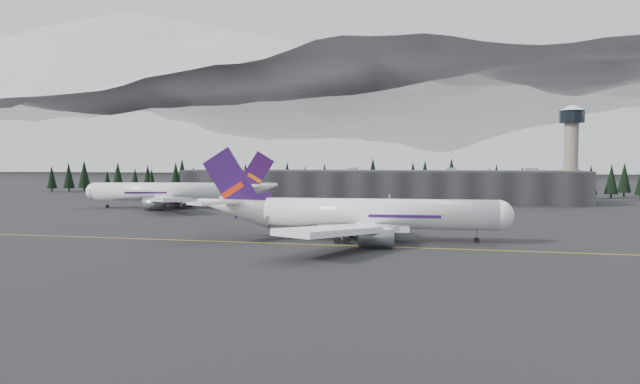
% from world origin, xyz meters
% --- Properties ---
extents(ground, '(1400.00, 1400.00, 0.00)m').
position_xyz_m(ground, '(0.00, 0.00, 0.00)').
color(ground, black).
rests_on(ground, ground).
extents(taxiline, '(400.00, 0.40, 0.02)m').
position_xyz_m(taxiline, '(0.00, -2.00, 0.01)').
color(taxiline, gold).
rests_on(taxiline, ground).
extents(terminal, '(160.00, 30.00, 12.60)m').
position_xyz_m(terminal, '(0.00, 125.00, 6.30)').
color(terminal, black).
rests_on(terminal, ground).
extents(control_tower, '(10.00, 10.00, 37.70)m').
position_xyz_m(control_tower, '(75.00, 128.00, 23.41)').
color(control_tower, gray).
rests_on(control_tower, ground).
extents(treeline, '(360.00, 20.00, 15.00)m').
position_xyz_m(treeline, '(0.00, 162.00, 7.50)').
color(treeline, black).
rests_on(treeline, ground).
extents(mountain_ridge, '(4400.00, 900.00, 420.00)m').
position_xyz_m(mountain_ridge, '(0.00, 1000.00, 0.00)').
color(mountain_ridge, white).
rests_on(mountain_ridge, ground).
extents(jet_main, '(64.87, 59.73, 19.07)m').
position_xyz_m(jet_main, '(9.74, 5.60, 5.38)').
color(jet_main, white).
rests_on(jet_main, ground).
extents(jet_parked, '(66.64, 60.97, 19.77)m').
position_xyz_m(jet_parked, '(-61.26, 72.63, 5.58)').
color(jet_parked, white).
rests_on(jet_parked, ground).
extents(gse_vehicle_a, '(4.50, 6.06, 1.53)m').
position_xyz_m(gse_vehicle_a, '(-46.99, 100.77, 0.76)').
color(gse_vehicle_a, '#BCBCBF').
rests_on(gse_vehicle_a, ground).
extents(gse_vehicle_b, '(4.20, 3.05, 1.33)m').
position_xyz_m(gse_vehicle_b, '(7.83, 104.64, 0.67)').
color(gse_vehicle_b, silver).
rests_on(gse_vehicle_b, ground).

